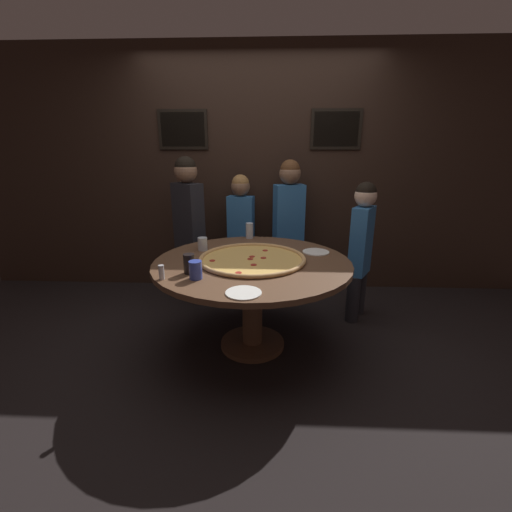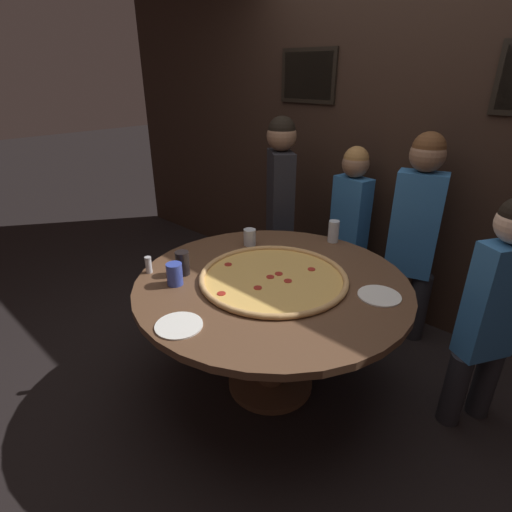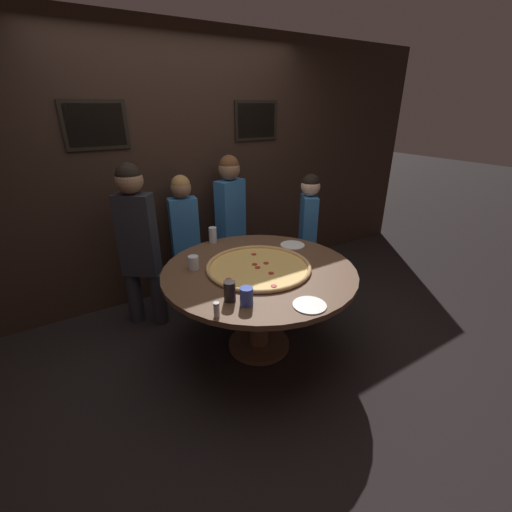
{
  "view_description": "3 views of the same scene",
  "coord_description": "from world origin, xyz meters",
  "px_view_note": "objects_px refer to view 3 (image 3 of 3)",
  "views": [
    {
      "loc": [
        0.14,
        -2.48,
        1.56
      ],
      "look_at": [
        0.03,
        -0.01,
        0.78
      ],
      "focal_mm": 24.0,
      "sensor_mm": 36.0,
      "label": 1
    },
    {
      "loc": [
        1.27,
        -1.47,
        1.79
      ],
      "look_at": [
        -0.12,
        -0.0,
        0.85
      ],
      "focal_mm": 28.0,
      "sensor_mm": 36.0,
      "label": 2
    },
    {
      "loc": [
        -1.3,
        -2.01,
        1.91
      ],
      "look_at": [
        -0.0,
        0.04,
        0.83
      ],
      "focal_mm": 24.0,
      "sensor_mm": 36.0,
      "label": 3
    }
  ],
  "objects_px": {
    "diner_far_left": "(308,228)",
    "dining_table": "(259,284)",
    "white_plate_left_side": "(292,245)",
    "diner_centre_back": "(231,216)",
    "drink_cup_far_left": "(213,235)",
    "condiment_shaker": "(217,310)",
    "drink_cup_centre_back": "(230,291)",
    "drink_cup_near_right": "(194,263)",
    "drink_cup_front_edge": "(247,296)",
    "giant_pizza": "(258,267)",
    "diner_side_left": "(185,232)",
    "white_plate_near_front": "(310,305)",
    "diner_side_right": "(138,239)"
  },
  "relations": [
    {
      "from": "condiment_shaker",
      "to": "diner_side_right",
      "type": "xyz_separation_m",
      "value": [
        -0.12,
        1.29,
        0.06
      ]
    },
    {
      "from": "drink_cup_near_right",
      "to": "dining_table",
      "type": "bearing_deg",
      "value": -31.64
    },
    {
      "from": "drink_cup_far_left",
      "to": "drink_cup_front_edge",
      "type": "relative_size",
      "value": 1.21
    },
    {
      "from": "drink_cup_far_left",
      "to": "drink_cup_front_edge",
      "type": "height_order",
      "value": "drink_cup_far_left"
    },
    {
      "from": "dining_table",
      "to": "diner_centre_back",
      "type": "height_order",
      "value": "diner_centre_back"
    },
    {
      "from": "drink_cup_centre_back",
      "to": "condiment_shaker",
      "type": "distance_m",
      "value": 0.2
    },
    {
      "from": "white_plate_near_front",
      "to": "diner_side_right",
      "type": "xyz_separation_m",
      "value": [
        -0.67,
        1.49,
        0.1
      ]
    },
    {
      "from": "drink_cup_near_right",
      "to": "diner_side_left",
      "type": "relative_size",
      "value": 0.08
    },
    {
      "from": "diner_centre_back",
      "to": "drink_cup_centre_back",
      "type": "bearing_deg",
      "value": 44.46
    },
    {
      "from": "giant_pizza",
      "to": "diner_far_left",
      "type": "height_order",
      "value": "diner_far_left"
    },
    {
      "from": "condiment_shaker",
      "to": "drink_cup_centre_back",
      "type": "bearing_deg",
      "value": 38.3
    },
    {
      "from": "drink_cup_far_left",
      "to": "diner_centre_back",
      "type": "height_order",
      "value": "diner_centre_back"
    },
    {
      "from": "giant_pizza",
      "to": "drink_cup_near_right",
      "type": "relative_size",
      "value": 7.58
    },
    {
      "from": "drink_cup_far_left",
      "to": "drink_cup_front_edge",
      "type": "distance_m",
      "value": 1.12
    },
    {
      "from": "dining_table",
      "to": "drink_cup_centre_back",
      "type": "distance_m",
      "value": 0.55
    },
    {
      "from": "dining_table",
      "to": "diner_far_left",
      "type": "xyz_separation_m",
      "value": [
        0.96,
        0.56,
        0.13
      ]
    },
    {
      "from": "drink_cup_centre_back",
      "to": "white_plate_left_side",
      "type": "height_order",
      "value": "drink_cup_centre_back"
    },
    {
      "from": "dining_table",
      "to": "diner_side_right",
      "type": "relative_size",
      "value": 1.01
    },
    {
      "from": "dining_table",
      "to": "white_plate_near_front",
      "type": "xyz_separation_m",
      "value": [
        -0.02,
        -0.62,
        0.14
      ]
    },
    {
      "from": "drink_cup_far_left",
      "to": "white_plate_near_front",
      "type": "distance_m",
      "value": 1.31
    },
    {
      "from": "white_plate_left_side",
      "to": "diner_side_left",
      "type": "bearing_deg",
      "value": 129.08
    },
    {
      "from": "drink_cup_front_edge",
      "to": "diner_side_left",
      "type": "distance_m",
      "value": 1.5
    },
    {
      "from": "drink_cup_centre_back",
      "to": "drink_cup_near_right",
      "type": "height_order",
      "value": "drink_cup_centre_back"
    },
    {
      "from": "giant_pizza",
      "to": "diner_side_right",
      "type": "relative_size",
      "value": 0.55
    },
    {
      "from": "giant_pizza",
      "to": "diner_side_left",
      "type": "relative_size",
      "value": 0.63
    },
    {
      "from": "diner_centre_back",
      "to": "white_plate_left_side",
      "type": "bearing_deg",
      "value": 86.03
    },
    {
      "from": "dining_table",
      "to": "giant_pizza",
      "type": "xyz_separation_m",
      "value": [
        -0.0,
        0.01,
        0.15
      ]
    },
    {
      "from": "drink_cup_far_left",
      "to": "condiment_shaker",
      "type": "bearing_deg",
      "value": -114.64
    },
    {
      "from": "drink_cup_centre_back",
      "to": "white_plate_left_side",
      "type": "xyz_separation_m",
      "value": [
        0.93,
        0.53,
        -0.06
      ]
    },
    {
      "from": "giant_pizza",
      "to": "diner_far_left",
      "type": "distance_m",
      "value": 1.11
    },
    {
      "from": "diner_side_left",
      "to": "diner_far_left",
      "type": "height_order",
      "value": "diner_side_left"
    },
    {
      "from": "condiment_shaker",
      "to": "diner_side_right",
      "type": "bearing_deg",
      "value": 95.25
    },
    {
      "from": "drink_cup_front_edge",
      "to": "white_plate_left_side",
      "type": "bearing_deg",
      "value": 36.41
    },
    {
      "from": "white_plate_left_side",
      "to": "diner_side_left",
      "type": "relative_size",
      "value": 0.17
    },
    {
      "from": "drink_cup_far_left",
      "to": "diner_side_right",
      "type": "distance_m",
      "value": 0.65
    },
    {
      "from": "white_plate_near_front",
      "to": "diner_side_left",
      "type": "xyz_separation_m",
      "value": [
        -0.16,
        1.72,
        -0.0
      ]
    },
    {
      "from": "white_plate_left_side",
      "to": "diner_centre_back",
      "type": "bearing_deg",
      "value": 102.98
    },
    {
      "from": "diner_far_left",
      "to": "drink_cup_centre_back",
      "type": "bearing_deg",
      "value": -28.11
    },
    {
      "from": "diner_side_left",
      "to": "diner_centre_back",
      "type": "distance_m",
      "value": 0.51
    },
    {
      "from": "drink_cup_front_edge",
      "to": "diner_far_left",
      "type": "relative_size",
      "value": 0.09
    },
    {
      "from": "drink_cup_near_right",
      "to": "white_plate_left_side",
      "type": "distance_m",
      "value": 0.95
    },
    {
      "from": "condiment_shaker",
      "to": "diner_far_left",
      "type": "bearing_deg",
      "value": 32.43
    },
    {
      "from": "drink_cup_centre_back",
      "to": "diner_far_left",
      "type": "bearing_deg",
      "value": 31.72
    },
    {
      "from": "giant_pizza",
      "to": "drink_cup_far_left",
      "type": "bearing_deg",
      "value": 95.18
    },
    {
      "from": "drink_cup_centre_back",
      "to": "diner_centre_back",
      "type": "relative_size",
      "value": 0.09
    },
    {
      "from": "condiment_shaker",
      "to": "diner_side_left",
      "type": "height_order",
      "value": "diner_side_left"
    },
    {
      "from": "drink_cup_far_left",
      "to": "drink_cup_front_edge",
      "type": "bearing_deg",
      "value": -104.76
    },
    {
      "from": "diner_far_left",
      "to": "dining_table",
      "type": "bearing_deg",
      "value": -29.66
    },
    {
      "from": "drink_cup_centre_back",
      "to": "drink_cup_near_right",
      "type": "distance_m",
      "value": 0.56
    },
    {
      "from": "white_plate_left_side",
      "to": "diner_side_left",
      "type": "height_order",
      "value": "diner_side_left"
    }
  ]
}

